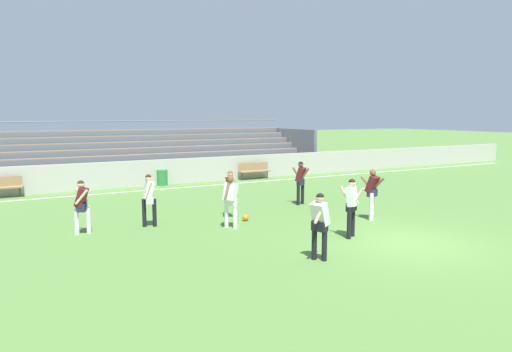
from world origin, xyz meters
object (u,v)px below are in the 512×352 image
object	(u,v)px
trash_bin	(162,178)
player_dark_on_ball	(372,190)
bleacher_stand	(145,153)
player_white_wide_left	(149,196)
player_white_overlapping	(231,197)
player_dark_dropping_back	(230,190)
bench_near_wall_gap	(254,169)
player_white_pressing_high	(320,221)
soccer_ball	(245,218)
player_dark_deep_cover	(82,202)
player_white_wide_right	(351,203)
player_dark_trailing_run	(301,179)

from	to	relation	value
trash_bin	player_dark_on_ball	bearing A→B (deg)	-70.26
bleacher_stand	player_white_wide_left	distance (m)	12.29
player_white_overlapping	player_dark_on_ball	xyz separation A→B (m)	(4.71, -1.22, 0.05)
player_dark_dropping_back	trash_bin	bearing A→B (deg)	88.76
bench_near_wall_gap	player_white_pressing_high	world-z (taller)	player_white_pressing_high
bench_near_wall_gap	player_dark_dropping_back	bearing A→B (deg)	-123.25
player_white_wide_left	soccer_ball	size ratio (longest dim) A/B	7.62
player_white_wide_left	soccer_ball	bearing A→B (deg)	-13.91
player_dark_deep_cover	bleacher_stand	bearing A→B (deg)	66.61
player_white_pressing_high	player_dark_dropping_back	bearing A→B (deg)	88.50
player_dark_dropping_back	player_white_pressing_high	bearing A→B (deg)	-91.50
player_dark_on_ball	soccer_ball	world-z (taller)	player_dark_on_ball
bench_near_wall_gap	bleacher_stand	bearing A→B (deg)	142.94
bench_near_wall_gap	player_dark_on_ball	size ratio (longest dim) A/B	1.05
player_white_overlapping	player_dark_deep_cover	distance (m)	4.43
bleacher_stand	player_white_wide_right	size ratio (longest dim) A/B	11.97
player_white_pressing_high	player_white_wide_left	size ratio (longest dim) A/B	0.99
bench_near_wall_gap	player_white_wide_right	distance (m)	12.66
player_dark_dropping_back	player_white_overlapping	bearing A→B (deg)	-115.23
player_white_overlapping	player_white_pressing_high	xyz separation A→B (m)	(0.48, -3.99, 0.00)
player_dark_dropping_back	soccer_ball	bearing A→B (deg)	-71.59
soccer_ball	player_white_wide_left	bearing A→B (deg)	166.09
player_white_overlapping	player_white_wide_left	bearing A→B (deg)	147.53
bench_near_wall_gap	player_white_wide_left	distance (m)	11.49
bleacher_stand	player_white_wide_left	size ratio (longest dim) A/B	12.24
bleacher_stand	player_dark_trailing_run	bearing A→B (deg)	-74.19
player_white_wide_left	player_dark_dropping_back	bearing A→B (deg)	-1.45
bleacher_stand	player_dark_dropping_back	xyz separation A→B (m)	(-0.31, -11.95, -0.40)
player_white_pressing_high	player_white_wide_right	xyz separation A→B (m)	(2.07, 1.28, 0.04)
soccer_ball	player_white_wide_right	bearing A→B (deg)	-63.12
player_dark_dropping_back	bleacher_stand	bearing A→B (deg)	88.54
player_white_overlapping	bleacher_stand	bearing A→B (deg)	86.00
bleacher_stand	player_dark_trailing_run	xyz separation A→B (m)	(3.15, -11.13, -0.35)
player_dark_deep_cover	trash_bin	bearing A→B (deg)	58.73
bench_near_wall_gap	player_white_wide_left	size ratio (longest dim) A/B	1.07
player_dark_dropping_back	player_white_overlapping	world-z (taller)	player_white_overlapping
bench_near_wall_gap	player_white_wide_right	world-z (taller)	player_white_wide_right
trash_bin	player_white_wide_left	distance (m)	8.82
trash_bin	player_white_wide_right	world-z (taller)	player_white_wide_right
player_white_overlapping	player_white_wide_right	distance (m)	3.72
bleacher_stand	player_white_wide_right	distance (m)	16.08
player_dark_dropping_back	player_dark_on_ball	size ratio (longest dim) A/B	0.95
player_dark_trailing_run	player_dark_deep_cover	bearing A→B (deg)	-174.99
bleacher_stand	player_white_wide_right	world-z (taller)	bleacher_stand
player_dark_dropping_back	player_white_overlapping	xyz separation A→B (m)	(-0.62, -1.32, 0.01)
player_dark_deep_cover	player_dark_on_ball	distance (m)	9.29
player_white_pressing_high	player_dark_trailing_run	world-z (taller)	player_dark_trailing_run
player_white_overlapping	bench_near_wall_gap	bearing A→B (deg)	57.79
player_white_wide_left	bleacher_stand	bearing A→B (deg)	75.28
player_dark_dropping_back	player_dark_trailing_run	world-z (taller)	player_dark_trailing_run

